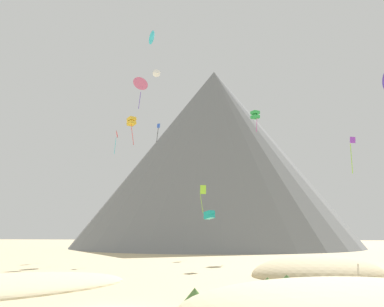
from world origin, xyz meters
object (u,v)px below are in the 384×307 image
at_px(kite_blue_mid, 158,129).
at_px(kite_lime_low, 203,192).
at_px(kite_violet_mid, 352,148).
at_px(kite_gold_mid, 132,121).
at_px(bush_mid_center, 195,294).
at_px(kite_teal_low, 209,215).
at_px(kite_green_mid, 255,115).
at_px(bush_near_left, 287,281).
at_px(bush_near_right, 365,271).
at_px(kite_red_mid, 117,137).
at_px(rock_massif, 214,161).
at_px(kite_white_high, 157,73).
at_px(bush_ridge_crest, 268,284).
at_px(bush_far_left, 336,297).
at_px(kite_rainbow_high, 140,84).
at_px(kite_cyan_high, 152,38).

xyz_separation_m(kite_blue_mid, kite_lime_low, (7.17, 2.56, -10.51)).
bearing_deg(kite_violet_mid, kite_gold_mid, -168.97).
relative_size(bush_mid_center, kite_teal_low, 0.95).
distance_m(kite_teal_low, kite_green_mid, 35.54).
bearing_deg(bush_near_left, bush_near_right, 50.38).
bearing_deg(kite_red_mid, rock_massif, -172.61).
xyz_separation_m(rock_massif, kite_white_high, (-7.10, -40.49, 11.32)).
height_order(bush_ridge_crest, kite_violet_mid, kite_violet_mid).
xyz_separation_m(bush_far_left, kite_violet_mid, (5.97, 22.67, 13.37)).
relative_size(kite_green_mid, kite_lime_low, 0.85).
xyz_separation_m(bush_near_left, kite_rainbow_high, (-20.02, 29.98, 26.52)).
xyz_separation_m(bush_ridge_crest, bush_mid_center, (-4.60, -5.91, -0.07)).
bearing_deg(kite_lime_low, kite_rainbow_high, -119.24).
bearing_deg(kite_blue_mid, kite_red_mid, 57.82).
bearing_deg(bush_ridge_crest, kite_white_high, 111.92).
distance_m(kite_white_high, kite_gold_mid, 15.18).
bearing_deg(kite_white_high, kite_violet_mid, -66.06).
distance_m(bush_ridge_crest, bush_far_left, 5.97).
distance_m(kite_teal_low, kite_rainbow_high, 27.64).
distance_m(bush_mid_center, kite_green_mid, 59.85).
distance_m(bush_mid_center, kite_violet_mid, 31.34).
distance_m(bush_ridge_crest, kite_white_high, 62.40).
xyz_separation_m(bush_near_left, kite_violet_mid, (8.61, 15.94, 13.11)).
relative_size(kite_white_high, kite_rainbow_high, 0.30).
bearing_deg(kite_teal_low, kite_violet_mid, 123.05).
bearing_deg(bush_mid_center, kite_green_mid, 86.01).
bearing_deg(bush_mid_center, bush_ridge_crest, 52.07).
xyz_separation_m(kite_blue_mid, kite_cyan_high, (1.41, -11.10, 11.23)).
distance_m(bush_mid_center, kite_cyan_high, 47.60).
bearing_deg(kite_teal_low, kite_gold_mid, -107.79).
bearing_deg(kite_lime_low, kite_green_mid, 54.19).
xyz_separation_m(bush_far_left, kite_white_high, (-23.70, 52.81, 34.26)).
bearing_deg(kite_white_high, kite_lime_low, -57.29).
relative_size(bush_near_left, bush_near_right, 1.45).
height_order(kite_green_mid, kite_gold_mid, kite_green_mid).
relative_size(bush_ridge_crest, kite_gold_mid, 0.41).
bearing_deg(kite_green_mid, kite_teal_low, -141.04).
bearing_deg(kite_rainbow_high, kite_gold_mid, -99.98).
height_order(bush_far_left, kite_violet_mid, kite_violet_mid).
bearing_deg(bush_near_right, bush_far_left, -107.88).
height_order(bush_ridge_crest, kite_red_mid, kite_red_mid).
bearing_deg(kite_green_mid, kite_red_mid, 147.95).
relative_size(kite_blue_mid, kite_violet_mid, 0.75).
height_order(bush_near_right, kite_red_mid, kite_red_mid).
distance_m(bush_far_left, kite_teal_low, 26.17).
height_order(kite_teal_low, kite_lime_low, kite_lime_low).
distance_m(kite_green_mid, kite_blue_mid, 19.23).
xyz_separation_m(bush_mid_center, kite_cyan_high, (-10.89, 33.49, 32.02)).
height_order(bush_near_right, kite_lime_low, kite_lime_low).
height_order(kite_green_mid, kite_cyan_high, kite_cyan_high).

